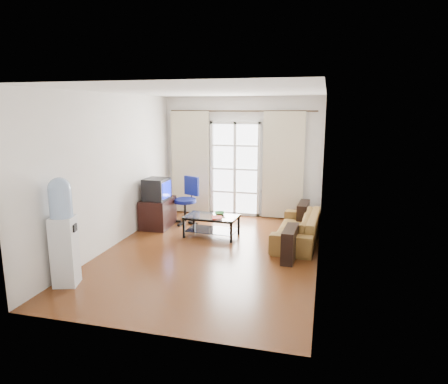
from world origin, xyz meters
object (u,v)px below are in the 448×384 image
object	(u,v)px
task_chair	(186,209)
water_cooler	(63,230)
coffee_table	(212,223)
crt_tv	(156,189)
tv_stand	(158,213)
sofa	(297,227)

from	to	relation	value
task_chair	water_cooler	bearing A→B (deg)	-75.70
task_chair	coffee_table	bearing A→B (deg)	-20.61
water_cooler	crt_tv	bearing A→B (deg)	71.25
crt_tv	water_cooler	world-z (taller)	water_cooler
tv_stand	water_cooler	xyz separation A→B (m)	(-0.10, -2.94, 0.50)
crt_tv	task_chair	xyz separation A→B (m)	(0.47, 0.52, -0.53)
coffee_table	water_cooler	bearing A→B (deg)	-117.88
sofa	tv_stand	size ratio (longest dim) A/B	2.31
coffee_table	crt_tv	world-z (taller)	crt_tv
coffee_table	water_cooler	distance (m)	2.98
task_chair	tv_stand	bearing A→B (deg)	-113.04
sofa	water_cooler	world-z (taller)	water_cooler
sofa	crt_tv	distance (m)	2.95
crt_tv	tv_stand	bearing A→B (deg)	93.45
tv_stand	water_cooler	distance (m)	2.99
task_chair	sofa	bearing A→B (deg)	8.01
sofa	coffee_table	bearing A→B (deg)	-83.47
tv_stand	coffee_table	bearing A→B (deg)	-17.06
tv_stand	task_chair	xyz separation A→B (m)	(0.47, 0.44, -0.01)
sofa	tv_stand	xyz separation A→B (m)	(-2.90, 0.25, 0.03)
tv_stand	task_chair	size ratio (longest dim) A/B	0.82
coffee_table	task_chair	xyz separation A→B (m)	(-0.80, 0.79, 0.03)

